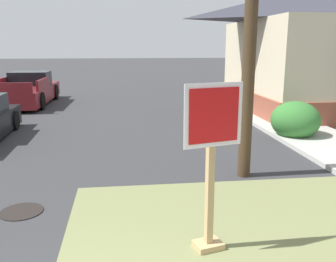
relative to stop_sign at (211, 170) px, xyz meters
The scene contains 6 objects.
grass_corner_patch 1.32m from the stop_sign, ahead, with size 5.25×4.97×0.08m, color olive.
sidewalk_strip 6.45m from the stop_sign, 44.97° to the left, with size 2.20×18.30×0.12m, color #B2AFA8.
stop_sign is the anchor object (origin of this frame).
manhole_cover 3.45m from the stop_sign, 149.73° to the left, with size 0.70×0.70×0.02m, color black.
pickup_truck_maroon 14.78m from the stop_sign, 111.66° to the left, with size 2.20×5.49×1.48m.
shrub_by_curb 7.09m from the stop_sign, 55.76° to the left, with size 1.43×1.43×1.12m, color #347230.
Camera 1 is at (0.63, -2.30, 2.71)m, focal length 39.82 mm.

